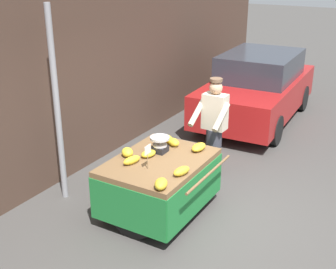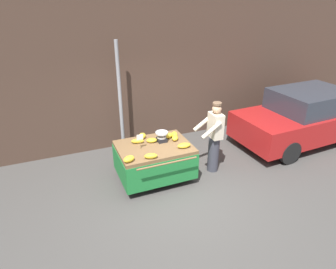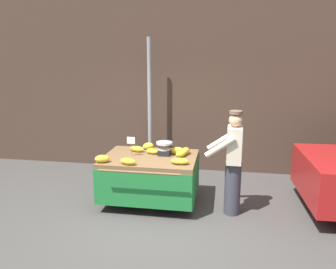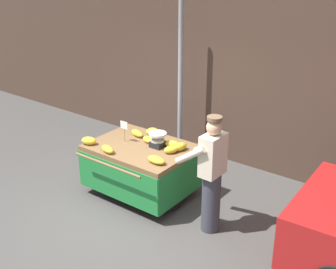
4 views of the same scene
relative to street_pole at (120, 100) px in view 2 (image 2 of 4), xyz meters
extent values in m
plane|color=#423F3D|center=(0.59, -2.34, -1.46)|extent=(60.00, 60.00, 0.00)
cube|color=#473328|center=(0.59, 0.53, 0.60)|extent=(16.00, 0.24, 4.11)
cylinder|color=gray|center=(0.00, 0.00, 0.00)|extent=(0.09, 0.09, 2.91)
cube|color=brown|center=(0.33, -1.51, -0.65)|extent=(1.59, 1.18, 0.08)
cylinder|color=black|center=(-0.38, -1.51, -1.06)|extent=(0.05, 0.79, 0.79)
cylinder|color=#B7B7BC|center=(-0.41, -1.51, -1.06)|extent=(0.01, 0.14, 0.14)
cylinder|color=black|center=(1.05, -1.51, -1.06)|extent=(0.05, 0.79, 0.79)
cylinder|color=#B7B7BC|center=(1.08, -1.51, -1.06)|extent=(0.01, 0.14, 0.14)
cylinder|color=#4C4742|center=(0.33, -1.00, -1.07)|extent=(0.05, 0.05, 0.77)
cube|color=#1E7233|center=(0.33, -2.10, -0.99)|extent=(1.59, 0.02, 0.60)
cube|color=#1E7233|center=(0.33, -0.92, -0.99)|extent=(1.59, 0.02, 0.60)
cube|color=#1E7233|center=(-0.46, -1.51, -0.99)|extent=(0.02, 1.18, 0.60)
cube|color=#1E7233|center=(1.13, -1.51, -0.99)|extent=(0.02, 1.18, 0.60)
cylinder|color=brown|center=(0.33, -2.28, -0.63)|extent=(1.27, 0.04, 0.04)
cube|color=black|center=(0.56, -1.38, -0.56)|extent=(0.20, 0.20, 0.09)
cylinder|color=#B7B7BC|center=(0.56, -1.38, -0.46)|extent=(0.02, 0.02, 0.11)
cylinder|color=#B7B7BC|center=(0.56, -1.38, -0.39)|extent=(0.28, 0.28, 0.04)
cylinder|color=#B7B7BC|center=(0.56, -1.38, -0.50)|extent=(0.21, 0.21, 0.03)
cylinder|color=#997A51|center=(0.01, -1.54, -0.50)|extent=(0.01, 0.01, 0.22)
cube|color=white|center=(0.01, -1.54, -0.33)|extent=(0.14, 0.01, 0.12)
ellipsoid|color=gold|center=(0.86, -1.44, -0.55)|extent=(0.23, 0.27, 0.11)
ellipsoid|color=gold|center=(0.04, -1.26, -0.55)|extent=(0.30, 0.18, 0.11)
ellipsoid|color=gold|center=(0.92, -1.29, -0.54)|extent=(0.20, 0.28, 0.12)
ellipsoid|color=gold|center=(0.08, -2.00, -0.55)|extent=(0.29, 0.19, 0.11)
ellipsoid|color=gold|center=(0.90, -1.84, -0.55)|extent=(0.30, 0.17, 0.10)
ellipsoid|color=gold|center=(-0.36, -1.96, -0.54)|extent=(0.28, 0.23, 0.12)
ellipsoid|color=gold|center=(0.77, -1.29, -0.54)|extent=(0.27, 0.18, 0.12)
ellipsoid|color=yellow|center=(0.20, -1.07, -0.54)|extent=(0.26, 0.26, 0.12)
ellipsoid|color=gold|center=(0.34, -1.33, -0.56)|extent=(0.27, 0.21, 0.09)
cylinder|color=#383842|center=(1.75, -1.70, -1.02)|extent=(0.26, 0.26, 0.88)
cube|color=beige|center=(1.75, -1.70, -0.29)|extent=(0.24, 0.39, 0.58)
sphere|color=tan|center=(1.75, -1.70, 0.11)|extent=(0.21, 0.21, 0.21)
cylinder|color=brown|center=(1.75, -1.70, 0.23)|extent=(0.20, 0.20, 0.05)
cylinder|color=beige|center=(1.53, -1.90, -0.28)|extent=(0.48, 0.10, 0.37)
cylinder|color=beige|center=(1.54, -1.48, -0.28)|extent=(0.48, 0.10, 0.37)
cube|color=#A51919|center=(4.84, -1.32, -0.86)|extent=(3.97, 1.86, 0.70)
cube|color=#2D333D|center=(4.99, -1.31, -0.23)|extent=(2.09, 1.58, 0.56)
cylinder|color=black|center=(3.66, -2.15, -1.16)|extent=(0.61, 0.21, 0.60)
cylinder|color=black|center=(3.60, -0.59, -1.16)|extent=(0.61, 0.21, 0.60)
cylinder|color=black|center=(6.01, -0.48, -1.16)|extent=(0.61, 0.21, 0.60)
camera|label=1|loc=(-4.43, -4.45, 2.01)|focal=47.59mm
camera|label=2|loc=(-1.55, -6.84, 2.36)|focal=31.16mm
camera|label=3|loc=(1.58, -7.00, 1.10)|focal=36.47mm
camera|label=4|loc=(4.46, -6.31, 2.26)|focal=47.47mm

